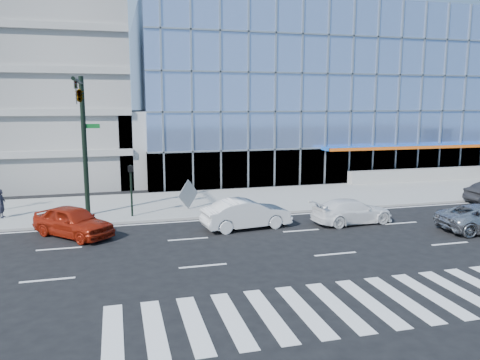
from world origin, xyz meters
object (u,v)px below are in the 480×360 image
object	(u,v)px
traffic_signal	(81,112)
pedestrian	(2,203)
ped_signal_post	(131,183)
tilted_panel	(188,194)
white_sedan	(246,214)
white_suv	(352,211)
red_sedan	(73,221)

from	to	relation	value
traffic_signal	pedestrian	distance (m)	7.29
ped_signal_post	tilted_panel	bearing A→B (deg)	17.76
ped_signal_post	pedestrian	size ratio (longest dim) A/B	1.81
pedestrian	white_sedan	bearing A→B (deg)	-109.16
white_suv	white_sedan	size ratio (longest dim) A/B	0.98
traffic_signal	tilted_panel	bearing A→B (deg)	13.97
traffic_signal	ped_signal_post	size ratio (longest dim) A/B	2.67
tilted_panel	red_sedan	bearing A→B (deg)	171.87
ped_signal_post	white_suv	xyz separation A→B (m)	(11.85, -4.19, -1.46)
pedestrian	tilted_panel	bearing A→B (deg)	-89.84
ped_signal_post	tilted_panel	distance (m)	3.78
tilted_panel	traffic_signal	bearing A→B (deg)	153.61
white_suv	white_sedan	distance (m)	6.02
traffic_signal	white_sedan	distance (m)	10.47
white_sedan	red_sedan	size ratio (longest dim) A/B	1.05
red_sedan	pedestrian	bearing A→B (deg)	88.70
white_sedan	red_sedan	xyz separation A→B (m)	(-8.85, 0.72, -0.01)
red_sedan	pedestrian	xyz separation A→B (m)	(-4.22, 4.57, 0.21)
tilted_panel	white_sedan	bearing A→B (deg)	-103.72
traffic_signal	tilted_panel	world-z (taller)	traffic_signal
traffic_signal	white_sedan	world-z (taller)	traffic_signal
ped_signal_post	red_sedan	xyz separation A→B (m)	(-3.00, -2.96, -1.37)
pedestrian	tilted_panel	size ratio (longest dim) A/B	1.28
white_suv	red_sedan	xyz separation A→B (m)	(-14.85, 1.23, 0.10)
traffic_signal	white_sedan	bearing A→B (deg)	-21.59
traffic_signal	ped_signal_post	bearing A→B (deg)	8.52
white_suv	tilted_panel	world-z (taller)	tilted_panel
traffic_signal	white_suv	size ratio (longest dim) A/B	1.71
white_sedan	tilted_panel	xyz separation A→B (m)	(-2.40, 4.78, 0.28)
ped_signal_post	tilted_panel	size ratio (longest dim) A/B	2.31
white_sedan	pedestrian	distance (m)	14.10
ped_signal_post	white_sedan	size ratio (longest dim) A/B	0.63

